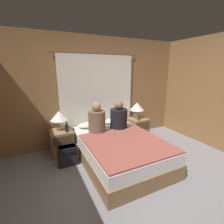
{
  "coord_description": "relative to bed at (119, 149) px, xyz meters",
  "views": [
    {
      "loc": [
        -1.4,
        -1.62,
        1.78
      ],
      "look_at": [
        0.0,
        1.23,
        0.93
      ],
      "focal_mm": 26.0,
      "sensor_mm": 36.0,
      "label": 1
    }
  ],
  "objects": [
    {
      "name": "person_right_in_bed",
      "position": [
        0.25,
        0.47,
        0.49
      ],
      "size": [
        0.38,
        0.38,
        0.63
      ],
      "color": "black",
      "rests_on": "bed"
    },
    {
      "name": "ground_plane",
      "position": [
        0.0,
        -0.92,
        -0.24
      ],
      "size": [
        16.0,
        16.0,
        0.0
      ],
      "primitive_type": "plane",
      "color": "gray"
    },
    {
      "name": "nightstand_right",
      "position": [
        0.97,
        0.74,
        0.03
      ],
      "size": [
        0.44,
        0.44,
        0.54
      ],
      "color": "#937047",
      "rests_on": "ground_plane"
    },
    {
      "name": "beer_bottle_on_left_stand",
      "position": [
        -0.87,
        0.61,
        0.39
      ],
      "size": [
        0.06,
        0.06,
        0.22
      ],
      "color": "black",
      "rests_on": "nightstand_left"
    },
    {
      "name": "backpack_on_floor",
      "position": [
        -0.94,
        0.28,
        -0.02
      ],
      "size": [
        0.34,
        0.21,
        0.38
      ],
      "color": "black",
      "rests_on": "ground_plane"
    },
    {
      "name": "bed",
      "position": [
        0.0,
        0.0,
        0.0
      ],
      "size": [
        1.41,
        2.03,
        0.48
      ],
      "color": "olive",
      "rests_on": "ground_plane"
    },
    {
      "name": "beer_bottle_on_right_stand",
      "position": [
        0.88,
        0.61,
        0.38
      ],
      "size": [
        0.06,
        0.06,
        0.21
      ],
      "color": "#2D4C28",
      "rests_on": "nightstand_right"
    },
    {
      "name": "lamp_right",
      "position": [
        0.97,
        0.82,
        0.58
      ],
      "size": [
        0.36,
        0.36,
        0.4
      ],
      "color": "silver",
      "rests_on": "nightstand_right"
    },
    {
      "name": "curtain_panel",
      "position": [
        0.0,
        1.07,
        0.82
      ],
      "size": [
        2.02,
        0.03,
        2.12
      ],
      "color": "white",
      "rests_on": "ground_plane"
    },
    {
      "name": "pillow_right",
      "position": [
        0.31,
        0.83,
        0.3
      ],
      "size": [
        0.56,
        0.3,
        0.12
      ],
      "color": "silver",
      "rests_on": "bed"
    },
    {
      "name": "nightstand_left",
      "position": [
        -0.97,
        0.74,
        0.03
      ],
      "size": [
        0.44,
        0.44,
        0.54
      ],
      "color": "#937047",
      "rests_on": "ground_plane"
    },
    {
      "name": "blanket_on_bed",
      "position": [
        0.0,
        -0.27,
        0.26
      ],
      "size": [
        1.35,
        1.42,
        0.03
      ],
      "color": "#994C42",
      "rests_on": "bed"
    },
    {
      "name": "pillow_left",
      "position": [
        -0.31,
        0.83,
        0.3
      ],
      "size": [
        0.56,
        0.3,
        0.12
      ],
      "color": "silver",
      "rests_on": "bed"
    },
    {
      "name": "person_left_in_bed",
      "position": [
        -0.27,
        0.47,
        0.5
      ],
      "size": [
        0.36,
        0.36,
        0.65
      ],
      "color": "brown",
      "rests_on": "bed"
    },
    {
      "name": "wall_back",
      "position": [
        0.0,
        1.13,
        1.01
      ],
      "size": [
        4.56,
        0.06,
        2.5
      ],
      "color": "olive",
      "rests_on": "ground_plane"
    },
    {
      "name": "lamp_left",
      "position": [
        -0.97,
        0.82,
        0.58
      ],
      "size": [
        0.36,
        0.36,
        0.4
      ],
      "color": "silver",
      "rests_on": "nightstand_left"
    }
  ]
}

